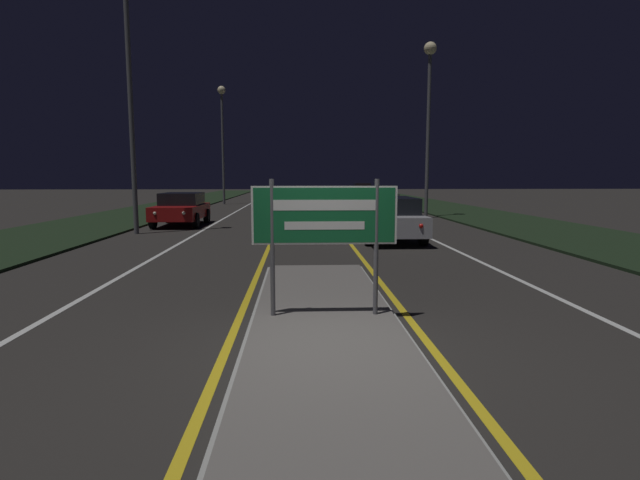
{
  "coord_description": "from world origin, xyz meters",
  "views": [
    {
      "loc": [
        -0.38,
        -5.86,
        2.13
      ],
      "look_at": [
        0.0,
        2.83,
        1.03
      ],
      "focal_mm": 28.0,
      "sensor_mm": 36.0,
      "label": 1
    }
  ],
  "objects_px": {
    "streetlight_left_far": "(222,122)",
    "car_receding_0": "(388,218)",
    "car_approaching_0": "(181,208)",
    "streetlight_left_near": "(128,45)",
    "streetlight_right_near": "(429,94)",
    "car_receding_1": "(355,202)",
    "car_receding_3": "(362,190)",
    "highway_sign": "(325,221)",
    "car_receding_2": "(382,195)"
  },
  "relations": [
    {
      "from": "streetlight_left_far",
      "to": "car_receding_0",
      "type": "bearing_deg",
      "value": -68.7
    },
    {
      "from": "streetlight_left_far",
      "to": "car_approaching_0",
      "type": "distance_m",
      "value": 18.01
    },
    {
      "from": "car_receding_0",
      "to": "car_approaching_0",
      "type": "bearing_deg",
      "value": 146.07
    },
    {
      "from": "streetlight_left_near",
      "to": "car_receding_0",
      "type": "height_order",
      "value": "streetlight_left_near"
    },
    {
      "from": "streetlight_left_near",
      "to": "streetlight_right_near",
      "type": "distance_m",
      "value": 14.35
    },
    {
      "from": "car_receding_1",
      "to": "streetlight_left_far",
      "type": "bearing_deg",
      "value": 128.34
    },
    {
      "from": "car_receding_3",
      "to": "streetlight_right_near",
      "type": "bearing_deg",
      "value": -89.63
    },
    {
      "from": "highway_sign",
      "to": "car_receding_0",
      "type": "distance_m",
      "value": 9.89
    },
    {
      "from": "streetlight_left_near",
      "to": "car_receding_2",
      "type": "relative_size",
      "value": 2.43
    },
    {
      "from": "streetlight_left_near",
      "to": "car_receding_2",
      "type": "height_order",
      "value": "streetlight_left_near"
    },
    {
      "from": "car_receding_0",
      "to": "car_receding_2",
      "type": "height_order",
      "value": "car_receding_0"
    },
    {
      "from": "streetlight_left_far",
      "to": "streetlight_right_near",
      "type": "distance_m",
      "value": 18.53
    },
    {
      "from": "highway_sign",
      "to": "streetlight_left_far",
      "type": "distance_m",
      "value": 33.07
    },
    {
      "from": "highway_sign",
      "to": "car_approaching_0",
      "type": "distance_m",
      "value": 16.01
    },
    {
      "from": "car_receding_3",
      "to": "car_approaching_0",
      "type": "relative_size",
      "value": 0.99
    },
    {
      "from": "car_receding_3",
      "to": "car_receding_2",
      "type": "bearing_deg",
      "value": -90.63
    },
    {
      "from": "streetlight_left_near",
      "to": "car_approaching_0",
      "type": "xyz_separation_m",
      "value": [
        0.93,
        3.29,
        -6.07
      ]
    },
    {
      "from": "streetlight_left_far",
      "to": "car_receding_0",
      "type": "height_order",
      "value": "streetlight_left_far"
    },
    {
      "from": "streetlight_left_far",
      "to": "streetlight_right_near",
      "type": "relative_size",
      "value": 1.02
    },
    {
      "from": "streetlight_left_near",
      "to": "car_approaching_0",
      "type": "bearing_deg",
      "value": 74.19
    },
    {
      "from": "highway_sign",
      "to": "streetlight_left_near",
      "type": "height_order",
      "value": "streetlight_left_near"
    },
    {
      "from": "car_receding_0",
      "to": "car_receding_2",
      "type": "xyz_separation_m",
      "value": [
        3.27,
        20.54,
        -0.02
      ]
    },
    {
      "from": "streetlight_left_far",
      "to": "car_approaching_0",
      "type": "bearing_deg",
      "value": -87.85
    },
    {
      "from": "streetlight_left_far",
      "to": "car_receding_3",
      "type": "height_order",
      "value": "streetlight_left_far"
    },
    {
      "from": "car_receding_2",
      "to": "car_receding_3",
      "type": "bearing_deg",
      "value": 89.37
    },
    {
      "from": "streetlight_left_far",
      "to": "car_receding_2",
      "type": "relative_size",
      "value": 1.92
    },
    {
      "from": "streetlight_left_near",
      "to": "streetlight_left_far",
      "type": "bearing_deg",
      "value": 89.19
    },
    {
      "from": "streetlight_right_near",
      "to": "car_receding_1",
      "type": "bearing_deg",
      "value": 145.07
    },
    {
      "from": "streetlight_left_near",
      "to": "car_receding_2",
      "type": "bearing_deg",
      "value": 55.95
    },
    {
      "from": "highway_sign",
      "to": "car_receding_3",
      "type": "bearing_deg",
      "value": 82.06
    },
    {
      "from": "streetlight_left_far",
      "to": "car_approaching_0",
      "type": "xyz_separation_m",
      "value": [
        0.64,
        -17.13,
        -5.51
      ]
    },
    {
      "from": "car_receding_1",
      "to": "car_receding_3",
      "type": "bearing_deg",
      "value": 81.9
    },
    {
      "from": "highway_sign",
      "to": "streetlight_right_near",
      "type": "height_order",
      "value": "streetlight_right_near"
    },
    {
      "from": "streetlight_left_far",
      "to": "car_receding_2",
      "type": "height_order",
      "value": "streetlight_left_far"
    },
    {
      "from": "highway_sign",
      "to": "car_receding_0",
      "type": "bearing_deg",
      "value": 74.39
    },
    {
      "from": "car_receding_3",
      "to": "streetlight_left_near",
      "type": "bearing_deg",
      "value": -111.49
    },
    {
      "from": "highway_sign",
      "to": "car_receding_1",
      "type": "distance_m",
      "value": 20.96
    },
    {
      "from": "car_receding_0",
      "to": "car_receding_3",
      "type": "relative_size",
      "value": 1.18
    },
    {
      "from": "streetlight_left_near",
      "to": "car_approaching_0",
      "type": "distance_m",
      "value": 6.97
    },
    {
      "from": "streetlight_left_far",
      "to": "car_receding_3",
      "type": "relative_size",
      "value": 2.21
    },
    {
      "from": "streetlight_right_near",
      "to": "car_receding_2",
      "type": "height_order",
      "value": "streetlight_right_near"
    },
    {
      "from": "car_receding_0",
      "to": "car_approaching_0",
      "type": "xyz_separation_m",
      "value": [
        -8.18,
        5.5,
        -0.01
      ]
    },
    {
      "from": "streetlight_right_near",
      "to": "car_receding_3",
      "type": "bearing_deg",
      "value": 90.37
    },
    {
      "from": "streetlight_left_near",
      "to": "streetlight_right_near",
      "type": "bearing_deg",
      "value": 27.68
    },
    {
      "from": "car_receding_0",
      "to": "car_receding_1",
      "type": "distance_m",
      "value": 11.26
    },
    {
      "from": "car_receding_2",
      "to": "car_receding_3",
      "type": "relative_size",
      "value": 1.15
    },
    {
      "from": "streetlight_right_near",
      "to": "car_receding_0",
      "type": "bearing_deg",
      "value": -112.0
    },
    {
      "from": "car_receding_0",
      "to": "streetlight_right_near",
      "type": "bearing_deg",
      "value": 68.0
    },
    {
      "from": "car_approaching_0",
      "to": "car_receding_1",
      "type": "bearing_deg",
      "value": 34.54
    },
    {
      "from": "highway_sign",
      "to": "car_receding_0",
      "type": "relative_size",
      "value": 0.44
    }
  ]
}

